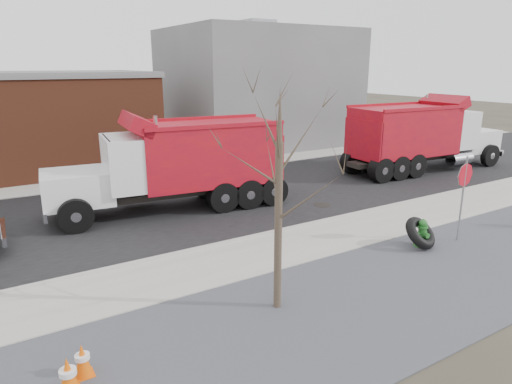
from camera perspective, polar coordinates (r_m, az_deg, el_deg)
ground at (r=14.92m, az=7.24°, el=-6.61°), size 120.00×120.00×0.00m
gravel_verge at (r=12.65m, az=17.38°, el=-11.44°), size 60.00×5.00×0.03m
sidewalk at (r=15.09m, az=6.65°, el=-6.20°), size 60.00×2.50×0.06m
curb at (r=16.05m, az=3.78°, el=-4.67°), size 60.00×0.15×0.11m
road at (r=19.92m, az=-4.14°, el=-0.74°), size 60.00×9.40×0.02m
far_sidewalk at (r=24.95m, az=-10.23°, el=2.47°), size 60.00×2.00×0.06m
building_grey at (r=33.78m, az=0.15°, el=12.93°), size 12.00×10.00×8.00m
bare_tree at (r=10.09m, az=2.89°, el=2.29°), size 3.20×3.20×5.20m
fire_hydrant at (r=15.47m, az=20.06°, el=-4.97°), size 0.53×0.51×0.93m
truck_tire at (r=15.33m, az=19.84°, el=-4.84°), size 1.35×1.26×1.03m
stop_sign at (r=15.98m, az=24.56°, el=0.89°), size 0.78×0.08×2.86m
traffic_cone_near at (r=9.19m, az=-22.41°, el=-20.53°), size 0.39×0.39×0.75m
traffic_cone_far at (r=9.56m, az=-20.86°, el=-19.08°), size 0.35×0.35×0.68m
dump_truck_red_a at (r=26.35m, az=20.05°, el=6.87°), size 10.03×3.28×3.97m
dump_truck_red_b at (r=18.16m, az=-9.71°, el=3.83°), size 9.35×3.64×3.87m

